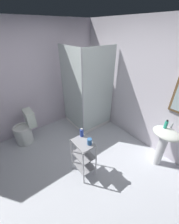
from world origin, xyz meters
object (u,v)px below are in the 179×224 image
(toilet, at_px, (25,130))
(hand_soap_bottle, at_px, (166,124))
(shower_stall, at_px, (86,109))
(storage_cart, at_px, (84,155))
(shampoo_bottle_blue, at_px, (82,133))
(rinse_cup, at_px, (89,142))
(pedestal_sink, at_px, (164,141))

(toilet, relative_size, hand_soap_bottle, 4.62)
(shower_stall, bearing_deg, toilet, -100.91)
(hand_soap_bottle, bearing_deg, storage_cart, -116.19)
(shampoo_bottle_blue, relative_size, rinse_cup, 1.48)
(pedestal_sink, relative_size, toilet, 1.07)
(hand_soap_bottle, relative_size, shampoo_bottle_blue, 1.05)
(pedestal_sink, xyz_separation_m, storage_cart, (-0.70, -1.26, -0.14))
(toilet, bearing_deg, storage_cart, 21.00)
(shower_stall, distance_m, pedestal_sink, 1.93)
(toilet, distance_m, rinse_cup, 1.77)
(toilet, xyz_separation_m, storage_cart, (1.49, 0.57, 0.12))
(shower_stall, bearing_deg, shampoo_bottle_blue, -39.53)
(storage_cart, relative_size, shampoo_bottle_blue, 4.73)
(rinse_cup, bearing_deg, pedestal_sink, 63.30)
(toilet, xyz_separation_m, hand_soap_bottle, (2.13, 1.86, 0.57))
(rinse_cup, bearing_deg, shampoo_bottle_blue, 176.34)
(storage_cart, distance_m, hand_soap_bottle, 1.51)
(storage_cart, bearing_deg, pedestal_sink, 61.00)
(pedestal_sink, distance_m, shampoo_bottle_blue, 1.47)
(shower_stall, distance_m, storage_cart, 1.53)
(storage_cart, distance_m, rinse_cup, 0.37)
(storage_cart, relative_size, rinse_cup, 6.99)
(toilet, xyz_separation_m, rinse_cup, (1.59, 0.63, 0.48))
(toilet, bearing_deg, shampoo_bottle_blue, 25.44)
(toilet, bearing_deg, hand_soap_bottle, 41.23)
(shampoo_bottle_blue, bearing_deg, storage_cart, -27.32)
(pedestal_sink, relative_size, hand_soap_bottle, 4.93)
(rinse_cup, bearing_deg, storage_cart, -148.75)
(pedestal_sink, bearing_deg, shower_stall, -170.63)
(pedestal_sink, height_order, storage_cart, pedestal_sink)
(shower_stall, distance_m, shampoo_bottle_blue, 1.42)
(storage_cart, bearing_deg, rinse_cup, 31.25)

